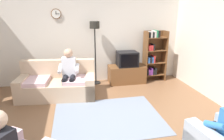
{
  "coord_description": "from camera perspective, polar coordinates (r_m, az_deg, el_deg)",
  "views": [
    {
      "loc": [
        -0.51,
        -3.26,
        2.13
      ],
      "look_at": [
        0.33,
        0.88,
        0.85
      ],
      "focal_mm": 31.35,
      "sensor_mm": 36.0,
      "label": 1
    }
  ],
  "objects": [
    {
      "name": "ground_plane",
      "position": [
        3.93,
        -2.21,
        -15.95
      ],
      "size": [
        12.0,
        12.0,
        0.0
      ],
      "primitive_type": "plane",
      "color": "brown"
    },
    {
      "name": "back_wall_assembly",
      "position": [
        6.0,
        -6.54,
        9.31
      ],
      "size": [
        6.2,
        0.17,
        2.7
      ],
      "color": "silver",
      "rests_on": "ground_plane"
    },
    {
      "name": "couch",
      "position": [
        5.22,
        -15.61,
        -4.16
      ],
      "size": [
        1.98,
        1.08,
        0.9
      ],
      "color": "tan",
      "rests_on": "ground_plane"
    },
    {
      "name": "tv_stand",
      "position": [
        6.03,
        4.3,
        -1.17
      ],
      "size": [
        1.1,
        0.56,
        0.53
      ],
      "color": "brown",
      "rests_on": "ground_plane"
    },
    {
      "name": "tv",
      "position": [
        5.88,
        4.46,
        3.25
      ],
      "size": [
        0.6,
        0.49,
        0.44
      ],
      "color": "black",
      "rests_on": "tv_stand"
    },
    {
      "name": "bookshelf",
      "position": [
        6.24,
        11.93,
        4.37
      ],
      "size": [
        0.68,
        0.36,
        1.58
      ],
      "color": "brown",
      "rests_on": "ground_plane"
    },
    {
      "name": "floor_lamp",
      "position": [
        5.69,
        -5.04,
        9.96
      ],
      "size": [
        0.28,
        0.28,
        1.85
      ],
      "color": "black",
      "rests_on": "ground_plane"
    },
    {
      "name": "area_rug",
      "position": [
        4.19,
        -1.2,
        -13.62
      ],
      "size": [
        2.2,
        1.7,
        0.01
      ],
      "primitive_type": "cube",
      "color": "slate",
      "rests_on": "ground_plane"
    },
    {
      "name": "person_on_couch",
      "position": [
        4.97,
        -12.48,
        -0.26
      ],
      "size": [
        0.54,
        0.57,
        1.24
      ],
      "color": "silver",
      "rests_on": "ground_plane"
    }
  ]
}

